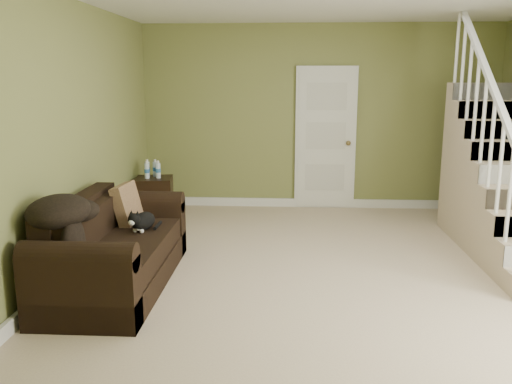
# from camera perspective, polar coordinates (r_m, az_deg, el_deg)

# --- Properties ---
(floor) EXTENTS (5.00, 5.50, 0.01)m
(floor) POSITION_cam_1_polar(r_m,az_deg,el_deg) (5.40, 7.89, -8.35)
(floor) COLOR tan
(floor) RESTS_ON ground
(wall_back) EXTENTS (5.00, 0.04, 2.60)m
(wall_back) POSITION_cam_1_polar(r_m,az_deg,el_deg) (7.83, 6.62, 7.78)
(wall_back) COLOR olive
(wall_back) RESTS_ON floor
(wall_front) EXTENTS (5.00, 0.04, 2.60)m
(wall_front) POSITION_cam_1_polar(r_m,az_deg,el_deg) (2.40, 13.74, -2.00)
(wall_front) COLOR olive
(wall_front) RESTS_ON floor
(wall_left) EXTENTS (0.04, 5.50, 2.60)m
(wall_left) POSITION_cam_1_polar(r_m,az_deg,el_deg) (5.48, -18.86, 5.43)
(wall_left) COLOR olive
(wall_left) RESTS_ON floor
(baseboard_back) EXTENTS (5.00, 0.04, 0.12)m
(baseboard_back) POSITION_cam_1_polar(r_m,az_deg,el_deg) (7.98, 6.42, -1.14)
(baseboard_back) COLOR white
(baseboard_back) RESTS_ON floor
(baseboard_left) EXTENTS (0.04, 5.50, 0.12)m
(baseboard_left) POSITION_cam_1_polar(r_m,az_deg,el_deg) (5.73, -17.74, -6.96)
(baseboard_left) COLOR white
(baseboard_left) RESTS_ON floor
(door) EXTENTS (0.86, 0.12, 2.02)m
(door) POSITION_cam_1_polar(r_m,az_deg,el_deg) (7.82, 7.33, 5.59)
(door) COLOR white
(door) RESTS_ON floor
(staircase) EXTENTS (1.00, 2.51, 2.82)m
(staircase) POSITION_cam_1_polar(r_m,az_deg,el_deg) (6.60, 24.93, 0.17)
(staircase) COLOR tan
(staircase) RESTS_ON floor
(sofa) EXTENTS (0.87, 2.02, 0.80)m
(sofa) POSITION_cam_1_polar(r_m,az_deg,el_deg) (5.12, -14.84, -6.17)
(sofa) COLOR black
(sofa) RESTS_ON floor
(side_table) EXTENTS (0.53, 0.53, 0.79)m
(side_table) POSITION_cam_1_polar(r_m,az_deg,el_deg) (7.35, -10.63, -0.56)
(side_table) COLOR black
(side_table) RESTS_ON floor
(cat) EXTENTS (0.26, 0.48, 0.23)m
(cat) POSITION_cam_1_polar(r_m,az_deg,el_deg) (5.26, -11.83, -3.05)
(cat) COLOR black
(cat) RESTS_ON sofa
(banana) EXTENTS (0.13, 0.18, 0.05)m
(banana) POSITION_cam_1_polar(r_m,az_deg,el_deg) (4.66, -15.80, -6.04)
(banana) COLOR gold
(banana) RESTS_ON sofa
(throw_pillow) EXTENTS (0.24, 0.45, 0.45)m
(throw_pillow) POSITION_cam_1_polar(r_m,az_deg,el_deg) (5.57, -13.36, -1.38)
(throw_pillow) COLOR #4B311E
(throw_pillow) RESTS_ON sofa
(throw_blanket) EXTENTS (0.51, 0.65, 0.26)m
(throw_blanket) POSITION_cam_1_polar(r_m,az_deg,el_deg) (4.55, -20.06, -1.92)
(throw_blanket) COLOR black
(throw_blanket) RESTS_ON sofa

